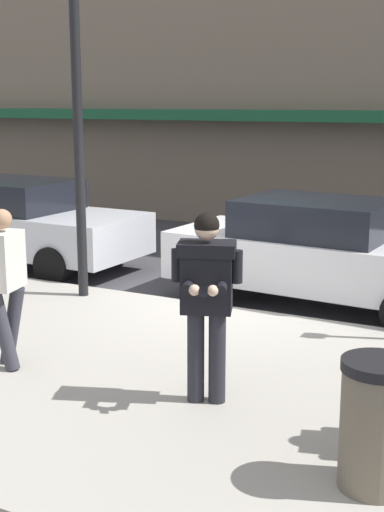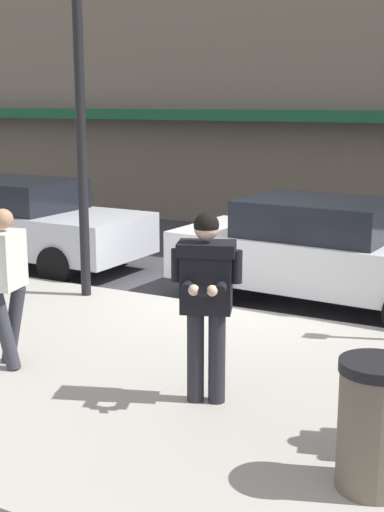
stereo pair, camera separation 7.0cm
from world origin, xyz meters
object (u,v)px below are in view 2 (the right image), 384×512
(parked_sedan_near, at_px, (24,222))
(man_texting_on_phone, at_px, (206,287))
(trash_bin, at_px, (374,425))
(street_lamp_post, at_px, (80,84))
(parked_sedan_mid, at_px, (327,252))
(pedestrian_in_light_coat, at_px, (6,278))

(parked_sedan_near, xyz_separation_m, man_texting_on_phone, (5.72, -4.15, 0.46))
(trash_bin, bearing_deg, man_texting_on_phone, 155.20)
(man_texting_on_phone, distance_m, street_lamp_post, 4.55)
(man_texting_on_phone, distance_m, trash_bin, 2.03)
(parked_sedan_mid, height_order, pedestrian_in_light_coat, pedestrian_in_light_coat)
(street_lamp_post, bearing_deg, parked_sedan_near, 147.56)
(man_texting_on_phone, bearing_deg, parked_sedan_mid, 91.76)
(trash_bin, bearing_deg, parked_sedan_near, 146.44)
(man_texting_on_phone, xyz_separation_m, pedestrian_in_light_coat, (-2.27, -0.13, -0.14))
(pedestrian_in_light_coat, height_order, street_lamp_post, street_lamp_post)
(parked_sedan_mid, xyz_separation_m, man_texting_on_phone, (0.13, -4.13, 0.46))
(parked_sedan_near, height_order, parked_sedan_mid, same)
(parked_sedan_mid, bearing_deg, parked_sedan_near, 179.81)
(parked_sedan_near, height_order, pedestrian_in_light_coat, pedestrian_in_light_coat)
(parked_sedan_mid, bearing_deg, street_lamp_post, -153.43)
(parked_sedan_mid, distance_m, trash_bin, 5.29)
(pedestrian_in_light_coat, xyz_separation_m, street_lamp_post, (-0.97, 2.70, 2.03))
(parked_sedan_mid, xyz_separation_m, street_lamp_post, (-3.11, -1.56, 2.35))
(parked_sedan_near, relative_size, pedestrian_in_light_coat, 2.68)
(parked_sedan_mid, distance_m, pedestrian_in_light_coat, 4.78)
(man_texting_on_phone, relative_size, pedestrian_in_light_coat, 1.06)
(parked_sedan_mid, height_order, trash_bin, parked_sedan_mid)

